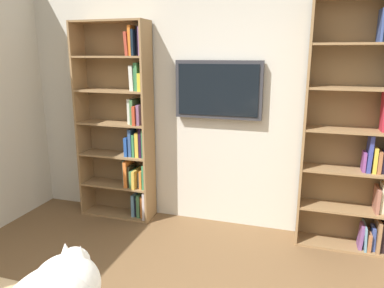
{
  "coord_description": "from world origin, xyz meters",
  "views": [
    {
      "loc": [
        -0.75,
        1.36,
        1.77
      ],
      "look_at": [
        -0.0,
        -1.04,
        1.14
      ],
      "focal_mm": 33.86,
      "sensor_mm": 36.0,
      "label": 1
    }
  ],
  "objects": [
    {
      "name": "bookshelf_left",
      "position": [
        -1.27,
        -2.06,
        1.11
      ],
      "size": [
        0.84,
        0.28,
        2.23
      ],
      "color": "#937047",
      "rests_on": "ground"
    },
    {
      "name": "bookshelf_right",
      "position": [
        1.08,
        -2.06,
        1.02
      ],
      "size": [
        0.81,
        0.28,
        2.1
      ],
      "color": "#937047",
      "rests_on": "ground"
    },
    {
      "name": "wall_back",
      "position": [
        0.0,
        -2.23,
        1.35
      ],
      "size": [
        4.52,
        0.06,
        2.7
      ],
      "primitive_type": "cube",
      "color": "beige",
      "rests_on": "ground"
    },
    {
      "name": "wall_mounted_tv",
      "position": [
        0.07,
        -2.15,
        1.43
      ],
      "size": [
        0.87,
        0.07,
        0.57
      ],
      "color": "#333338"
    }
  ]
}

